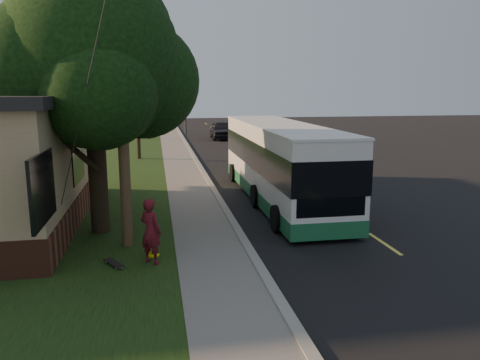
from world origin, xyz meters
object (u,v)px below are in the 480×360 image
object	(u,v)px
skateboard_main	(114,263)
distant_car	(222,130)
leafy_tree	(93,63)
transit_bus	(280,160)
skateboarder	(151,231)
fire_hydrant	(153,243)
traffic_signal	(185,102)
bare_tree_near	(138,126)
utility_pole	(120,81)
bare_tree_far	(148,117)

from	to	relation	value
skateboard_main	distant_car	bearing A→B (deg)	76.90
leafy_tree	skateboard_main	distance (m)	5.98
transit_bus	skateboarder	distance (m)	8.08
fire_hydrant	distant_car	distance (m)	30.11
leafy_tree	traffic_signal	bearing A→B (deg)	81.53
distant_car	bare_tree_near	bearing A→B (deg)	-118.85
utility_pole	bare_tree_far	xyz separation A→B (m)	(0.31, 29.01, -2.63)
leafy_tree	transit_bus	world-z (taller)	leafy_tree
transit_bus	skateboard_main	size ratio (longest dim) A/B	13.85
leafy_tree	transit_bus	bearing A→B (deg)	25.47
utility_pole	skateboarder	world-z (taller)	utility_pole
bare_tree_near	fire_hydrant	bearing A→B (deg)	-87.14
leafy_tree	transit_bus	distance (m)	8.08
leafy_tree	skateboard_main	bearing A→B (deg)	-79.26
utility_pole	leafy_tree	bearing A→B (deg)	117.60
leafy_tree	bare_tree_near	world-z (taller)	leafy_tree
transit_bus	skateboard_main	world-z (taller)	transit_bus
leafy_tree	skateboarder	bearing A→B (deg)	-64.08
transit_bus	bare_tree_near	bearing A→B (deg)	115.73
fire_hydrant	skateboarder	world-z (taller)	skateboarder
transit_bus	skateboarder	bearing A→B (deg)	-128.63
traffic_signal	skateboarder	distance (m)	34.73
utility_pole	transit_bus	distance (m)	8.02
fire_hydrant	traffic_signal	xyz separation A→B (m)	(3.10, 34.00, 2.73)
bare_tree_near	bare_tree_far	distance (m)	12.01
utility_pole	transit_bus	xyz separation A→B (m)	(5.70, 4.78, -3.00)
fire_hydrant	leafy_tree	size ratio (longest dim) A/B	0.09
transit_bus	traffic_signal	bearing A→B (deg)	93.84
fire_hydrant	skateboard_main	bearing A→B (deg)	-151.85
fire_hydrant	transit_bus	xyz separation A→B (m)	(4.99, 5.78, 1.20)
bare_tree_near	skateboard_main	world-z (taller)	bare_tree_near
bare_tree_far	transit_bus	size ratio (longest dim) A/B	0.36
distant_car	fire_hydrant	bearing A→B (deg)	-99.36
bare_tree_near	skateboarder	bearing A→B (deg)	-87.32
traffic_signal	transit_bus	distance (m)	28.33
leafy_tree	skateboarder	xyz separation A→B (m)	(1.54, -3.16, -4.26)
utility_pole	leafy_tree	world-z (taller)	utility_pole
traffic_signal	fire_hydrant	bearing A→B (deg)	-95.21
skateboarder	distant_car	xyz separation A→B (m)	(6.05, 30.02, -0.10)
utility_pole	transit_bus	bearing A→B (deg)	40.00
bare_tree_near	skateboard_main	distance (m)	18.63
leafy_tree	traffic_signal	distance (m)	31.76
transit_bus	skateboarder	xyz separation A→B (m)	(-5.03, -6.29, -0.72)
traffic_signal	utility_pole	bearing A→B (deg)	-96.58
fire_hydrant	bare_tree_far	world-z (taller)	bare_tree_far
fire_hydrant	traffic_signal	size ratio (longest dim) A/B	0.13
traffic_signal	distant_car	distance (m)	5.85
bare_tree_near	bare_tree_far	xyz separation A→B (m)	(0.50, 12.00, -0.15)
skateboarder	utility_pole	bearing A→B (deg)	-25.33
utility_pole	bare_tree_far	bearing A→B (deg)	89.40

